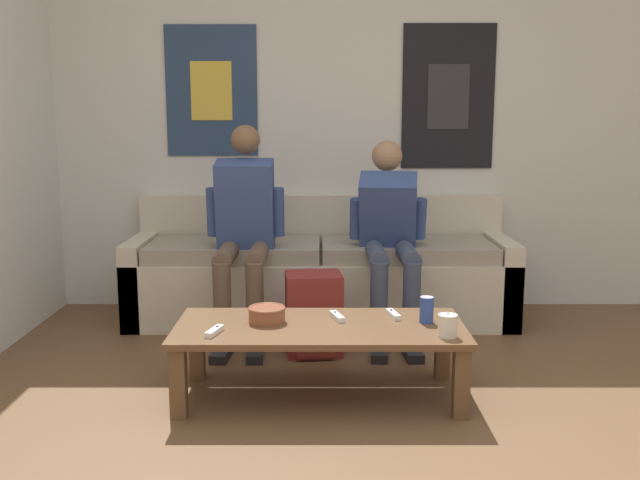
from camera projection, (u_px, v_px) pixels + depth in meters
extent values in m
cube|color=silver|center=(327.00, 121.00, 4.82)|extent=(10.00, 0.05, 2.55)
cube|color=navy|center=(211.00, 91.00, 4.75)|extent=(0.61, 0.01, 0.86)
cube|color=gold|center=(211.00, 91.00, 4.74)|extent=(0.27, 0.01, 0.39)
cube|color=black|center=(448.00, 97.00, 4.76)|extent=(0.62, 0.01, 0.95)
cube|color=#2D2D33|center=(448.00, 97.00, 4.75)|extent=(0.28, 0.01, 0.43)
cube|color=beige|center=(320.00, 251.00, 4.88)|extent=(2.43, 0.13, 0.78)
cube|color=beige|center=(320.00, 290.00, 4.56)|extent=(2.43, 0.59, 0.42)
cube|color=beige|center=(140.00, 281.00, 4.55)|extent=(0.12, 0.59, 0.54)
cube|color=beige|center=(501.00, 281.00, 4.55)|extent=(0.12, 0.59, 0.54)
cube|color=gray|center=(234.00, 250.00, 4.52)|extent=(1.08, 0.55, 0.10)
cube|color=gray|center=(407.00, 250.00, 4.52)|extent=(1.08, 0.55, 0.10)
cube|color=brown|center=(319.00, 328.00, 3.31)|extent=(1.34, 0.59, 0.03)
cube|color=brown|center=(197.00, 347.00, 3.58)|extent=(0.07, 0.07, 0.32)
cube|color=brown|center=(442.00, 347.00, 3.58)|extent=(0.07, 0.07, 0.32)
cube|color=brown|center=(178.00, 383.00, 3.11)|extent=(0.07, 0.07, 0.32)
cube|color=brown|center=(461.00, 383.00, 3.11)|extent=(0.07, 0.07, 0.32)
cylinder|color=brown|center=(226.00, 256.00, 4.08)|extent=(0.11, 0.41, 0.11)
cylinder|color=brown|center=(222.00, 307.00, 3.92)|extent=(0.10, 0.10, 0.49)
cube|color=#232328|center=(221.00, 354.00, 3.89)|extent=(0.11, 0.25, 0.05)
cylinder|color=brown|center=(257.00, 256.00, 4.08)|extent=(0.11, 0.41, 0.11)
cylinder|color=brown|center=(255.00, 307.00, 3.92)|extent=(0.10, 0.10, 0.49)
cube|color=#232328|center=(254.00, 354.00, 3.89)|extent=(0.11, 0.25, 0.05)
cube|color=#33477F|center=(245.00, 205.00, 4.28)|extent=(0.34, 0.31, 0.56)
sphere|color=brown|center=(245.00, 140.00, 4.27)|extent=(0.18, 0.18, 0.18)
cylinder|color=#33477F|center=(213.00, 212.00, 4.28)|extent=(0.08, 0.10, 0.30)
cylinder|color=#33477F|center=(277.00, 212.00, 4.28)|extent=(0.08, 0.10, 0.30)
cylinder|color=#384256|center=(376.00, 256.00, 4.09)|extent=(0.11, 0.39, 0.11)
cylinder|color=#384256|center=(378.00, 306.00, 3.93)|extent=(0.10, 0.10, 0.49)
cube|color=#232328|center=(379.00, 353.00, 3.91)|extent=(0.11, 0.25, 0.05)
cylinder|color=#384256|center=(408.00, 256.00, 4.09)|extent=(0.11, 0.39, 0.11)
cylinder|color=#384256|center=(411.00, 306.00, 3.93)|extent=(0.10, 0.10, 0.49)
cube|color=#232328|center=(412.00, 353.00, 3.91)|extent=(0.11, 0.25, 0.05)
cube|color=#33477F|center=(388.00, 213.00, 4.33)|extent=(0.39, 0.42, 0.51)
sphere|color=#9E7556|center=(387.00, 156.00, 4.41)|extent=(0.19, 0.19, 0.19)
cylinder|color=#33477F|center=(356.00, 219.00, 4.35)|extent=(0.08, 0.13, 0.26)
cylinder|color=#33477F|center=(419.00, 219.00, 4.35)|extent=(0.08, 0.13, 0.26)
cube|color=maroon|center=(313.00, 314.00, 3.95)|extent=(0.33, 0.28, 0.45)
cube|color=maroon|center=(315.00, 337.00, 3.86)|extent=(0.22, 0.11, 0.20)
cylinder|color=brown|center=(266.00, 315.00, 3.35)|extent=(0.17, 0.17, 0.07)
torus|color=brown|center=(266.00, 308.00, 3.34)|extent=(0.18, 0.18, 0.02)
cylinder|color=silver|center=(447.00, 326.00, 3.12)|extent=(0.08, 0.08, 0.10)
cylinder|color=black|center=(448.00, 313.00, 3.12)|extent=(0.00, 0.00, 0.01)
cylinder|color=#28479E|center=(426.00, 310.00, 3.34)|extent=(0.07, 0.07, 0.12)
cylinder|color=silver|center=(426.00, 297.00, 3.33)|extent=(0.06, 0.06, 0.00)
cube|color=white|center=(337.00, 317.00, 3.40)|extent=(0.07, 0.15, 0.02)
cylinder|color=#333842|center=(335.00, 312.00, 3.43)|extent=(0.01, 0.01, 0.00)
cube|color=white|center=(393.00, 314.00, 3.44)|extent=(0.06, 0.15, 0.02)
cylinder|color=#333842|center=(391.00, 310.00, 3.47)|extent=(0.01, 0.01, 0.00)
cube|color=white|center=(214.00, 331.00, 3.17)|extent=(0.07, 0.15, 0.02)
cylinder|color=#333842|center=(217.00, 326.00, 3.20)|extent=(0.01, 0.01, 0.00)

